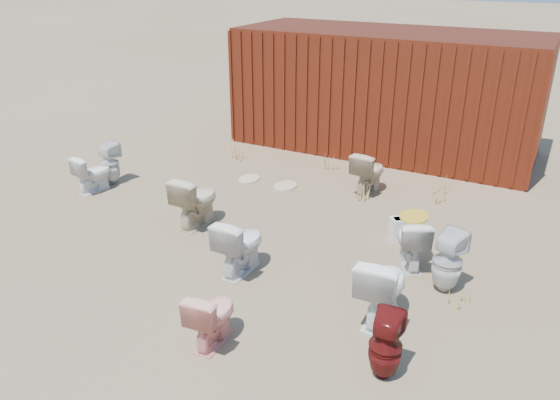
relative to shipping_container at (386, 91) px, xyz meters
The scene contains 22 objects.
ground 5.34m from the shipping_container, 90.00° to the right, with size 100.00×100.00×0.00m, color brown.
shipping_container is the anchor object (origin of this frame).
toilet_front_a 5.98m from the shipping_container, 127.49° to the right, with size 0.36×0.64×0.65m, color white.
toilet_front_pink 7.16m from the shipping_container, 85.65° to the right, with size 0.37×0.64×0.65m, color #F89F8F.
toilet_front_c 5.79m from the shipping_container, 89.61° to the right, with size 0.43×0.76×0.77m, color white.
toilet_front_maroon 7.15m from the shipping_container, 71.28° to the right, with size 0.32×0.33×0.71m, color #59100F.
toilet_front_e 6.23m from the shipping_container, 71.57° to the right, with size 0.46×0.82×0.83m, color white.
toilet_back_a 5.66m from the shipping_container, 129.97° to the right, with size 0.34×0.35×0.76m, color silver.
toilet_back_beige_left 5.13m from the shipping_container, 104.37° to the right, with size 0.45×0.78×0.80m, color beige.
toilet_back_beige_right 2.70m from the shipping_container, 76.82° to the right, with size 0.42×0.73×0.74m, color #C0AC8C.
toilet_back_yellowlid 5.02m from the shipping_container, 67.25° to the right, with size 0.39×0.68×0.70m, color silver.
toilet_back_e 5.57m from the shipping_container, 63.57° to the right, with size 0.36×0.36×0.79m, color silver.
yellow_lid 4.97m from the shipping_container, 67.25° to the right, with size 0.35×0.44×0.03m, color gold.
loose_tank 4.36m from the shipping_container, 66.59° to the right, with size 0.50×0.20×0.35m, color silver.
loose_lid_near 3.28m from the shipping_container, 104.74° to the right, with size 0.38×0.49×0.02m, color #BCB088.
loose_lid_far 3.54m from the shipping_container, 117.17° to the right, with size 0.36×0.47×0.02m, color #C7BB90.
weed_clump_a 3.33m from the shipping_container, 136.15° to the right, with size 0.36×0.36×0.33m, color #A58B42.
weed_clump_b 3.09m from the shipping_container, 78.63° to the right, with size 0.32×0.32×0.32m, color #A58B42.
weed_clump_c 3.14m from the shipping_container, 53.07° to the right, with size 0.36×0.36×0.31m, color #A58B42.
weed_clump_d 2.05m from the shipping_container, 104.91° to the right, with size 0.30×0.30×0.28m, color #A58B42.
weed_clump_e 2.83m from the shipping_container, 48.16° to the right, with size 0.34×0.34×0.28m, color #A58B42.
weed_clump_f 5.94m from the shipping_container, 62.80° to the right, with size 0.28×0.28×0.23m, color #A58B42.
Camera 1 is at (3.37, -5.65, 3.72)m, focal length 35.00 mm.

